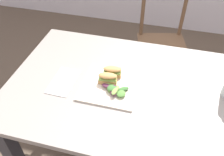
{
  "coord_description": "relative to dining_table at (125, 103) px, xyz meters",
  "views": [
    {
      "loc": [
        0.11,
        -0.76,
        1.6
      ],
      "look_at": [
        -0.12,
        0.11,
        0.76
      ],
      "focal_mm": 37.89,
      "sensor_mm": 36.0,
      "label": 1
    }
  ],
  "objects": [
    {
      "name": "sandwich_half_front",
      "position": [
        -0.09,
        -0.0,
        0.17
      ],
      "size": [
        0.1,
        0.07,
        0.06
      ],
      "color": "tan",
      "rests_on": "plate_lunch"
    },
    {
      "name": "dining_table",
      "position": [
        0.0,
        0.0,
        0.0
      ],
      "size": [
        1.22,
        0.83,
        0.74
      ],
      "color": "gray",
      "rests_on": "ground"
    },
    {
      "name": "sandwich_half_back",
      "position": [
        -0.08,
        0.05,
        0.17
      ],
      "size": [
        0.1,
        0.07,
        0.06
      ],
      "color": "tan",
      "rests_on": "plate_lunch"
    },
    {
      "name": "napkin_folded",
      "position": [
        -0.32,
        -0.05,
        0.13
      ],
      "size": [
        0.12,
        0.21,
        0.0
      ],
      "primitive_type": "cube",
      "rotation": [
        0.0,
        0.0,
        -0.02
      ],
      "color": "silver",
      "rests_on": "dining_table"
    },
    {
      "name": "fork_on_napkin",
      "position": [
        -0.32,
        -0.03,
        0.14
      ],
      "size": [
        0.03,
        0.19,
        0.0
      ],
      "color": "silver",
      "rests_on": "napkin_folded"
    },
    {
      "name": "chair_wooden_far",
      "position": [
        0.14,
        0.88,
        -0.16
      ],
      "size": [
        0.48,
        0.48,
        0.87
      ],
      "color": "brown",
      "rests_on": "ground"
    },
    {
      "name": "plate_lunch",
      "position": [
        -0.08,
        -0.02,
        0.14
      ],
      "size": [
        0.29,
        0.29,
        0.01
      ],
      "primitive_type": "cube",
      "color": "beige",
      "rests_on": "dining_table"
    },
    {
      "name": "salad_mixed_greens",
      "position": [
        -0.04,
        -0.06,
        0.16
      ],
      "size": [
        0.15,
        0.1,
        0.03
      ],
      "color": "#84A84C",
      "rests_on": "plate_lunch"
    }
  ]
}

